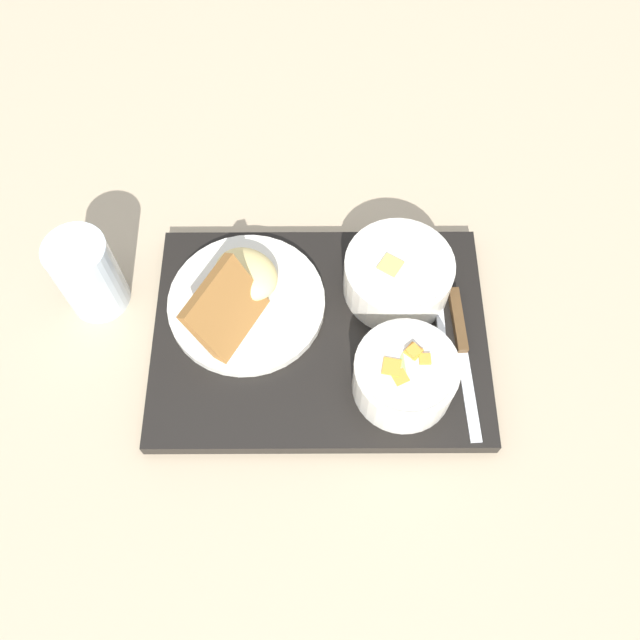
{
  "coord_description": "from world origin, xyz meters",
  "views": [
    {
      "loc": [
        -0.02,
        0.36,
        0.74
      ],
      "look_at": [
        0.0,
        0.0,
        0.05
      ],
      "focal_mm": 38.0,
      "sensor_mm": 36.0,
      "label": 1
    }
  ],
  "objects_px": {
    "bowl_salad": "(405,375)",
    "knife": "(461,339)",
    "spoon": "(443,351)",
    "bowl_soup": "(398,274)",
    "glass_water": "(90,277)",
    "plate_main": "(244,298)"
  },
  "relations": [
    {
      "from": "bowl_salad",
      "to": "plate_main",
      "type": "height_order",
      "value": "plate_main"
    },
    {
      "from": "knife",
      "to": "spoon",
      "type": "distance_m",
      "value": 0.03
    },
    {
      "from": "plate_main",
      "to": "spoon",
      "type": "height_order",
      "value": "plate_main"
    },
    {
      "from": "bowl_soup",
      "to": "glass_water",
      "type": "height_order",
      "value": "glass_water"
    },
    {
      "from": "plate_main",
      "to": "knife",
      "type": "distance_m",
      "value": 0.26
    },
    {
      "from": "bowl_salad",
      "to": "plate_main",
      "type": "distance_m",
      "value": 0.21
    },
    {
      "from": "bowl_salad",
      "to": "knife",
      "type": "relative_size",
      "value": 0.6
    },
    {
      "from": "spoon",
      "to": "glass_water",
      "type": "relative_size",
      "value": 1.42
    },
    {
      "from": "bowl_salad",
      "to": "knife",
      "type": "xyz_separation_m",
      "value": [
        -0.07,
        -0.06,
        -0.03
      ]
    },
    {
      "from": "plate_main",
      "to": "knife",
      "type": "height_order",
      "value": "plate_main"
    },
    {
      "from": "bowl_salad",
      "to": "bowl_soup",
      "type": "height_order",
      "value": "bowl_salad"
    },
    {
      "from": "bowl_salad",
      "to": "bowl_soup",
      "type": "xyz_separation_m",
      "value": [
        0.01,
        -0.13,
        -0.0
      ]
    },
    {
      "from": "bowl_soup",
      "to": "plate_main",
      "type": "distance_m",
      "value": 0.19
    },
    {
      "from": "bowl_salad",
      "to": "knife",
      "type": "distance_m",
      "value": 0.1
    },
    {
      "from": "bowl_soup",
      "to": "glass_water",
      "type": "bearing_deg",
      "value": 3.48
    },
    {
      "from": "knife",
      "to": "spoon",
      "type": "relative_size",
      "value": 1.2
    },
    {
      "from": "plate_main",
      "to": "glass_water",
      "type": "bearing_deg",
      "value": -3.65
    },
    {
      "from": "spoon",
      "to": "glass_water",
      "type": "xyz_separation_m",
      "value": [
        0.42,
        -0.06,
        0.03
      ]
    },
    {
      "from": "plate_main",
      "to": "spoon",
      "type": "relative_size",
      "value": 1.18
    },
    {
      "from": "plate_main",
      "to": "glass_water",
      "type": "relative_size",
      "value": 1.69
    },
    {
      "from": "bowl_salad",
      "to": "plate_main",
      "type": "bearing_deg",
      "value": -26.85
    },
    {
      "from": "spoon",
      "to": "bowl_salad",
      "type": "bearing_deg",
      "value": -50.03
    }
  ]
}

